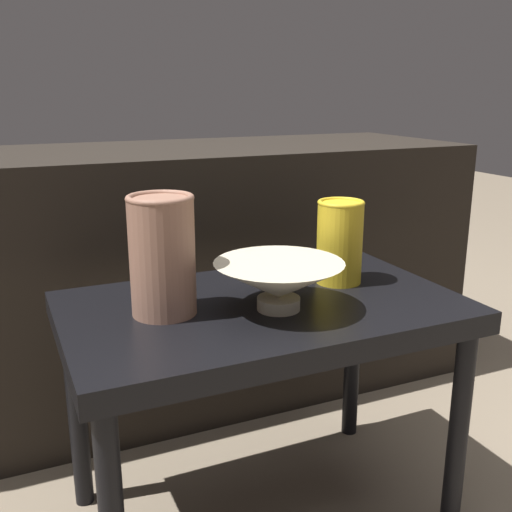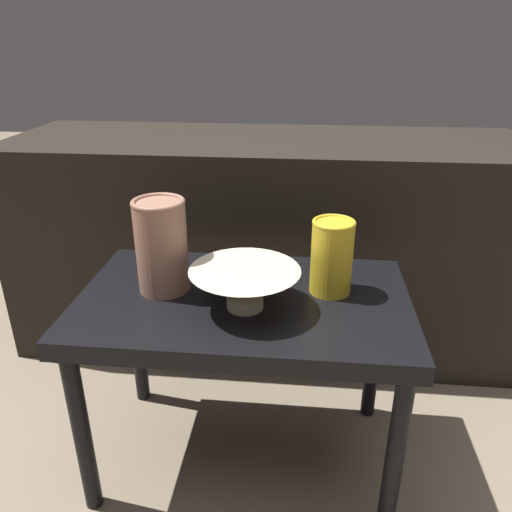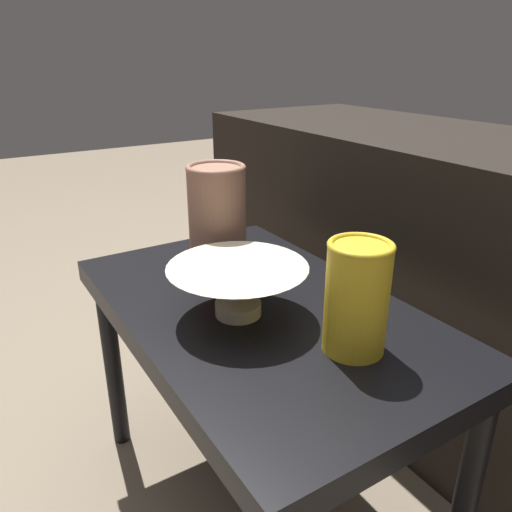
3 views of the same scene
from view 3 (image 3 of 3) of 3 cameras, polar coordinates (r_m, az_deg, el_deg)
ground_plane at (r=1.11m, az=0.33°, el=-26.12°), size 8.00×8.00×0.00m
table at (r=0.86m, az=0.38°, el=-8.71°), size 0.70×0.42×0.44m
couch_backdrop at (r=1.25m, az=22.97°, el=-3.17°), size 1.54×0.50×0.66m
bowl at (r=0.78m, az=-2.09°, el=-3.38°), size 0.22×0.22×0.08m
vase_textured_left at (r=0.94m, az=-4.45°, el=4.50°), size 0.11×0.11×0.20m
vase_colorful_right at (r=0.69m, az=11.45°, el=-4.55°), size 0.09×0.09×0.16m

